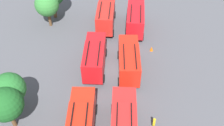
% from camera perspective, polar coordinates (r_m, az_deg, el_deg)
% --- Properties ---
extents(ground_plane, '(55.71, 55.71, 0.00)m').
position_cam_1_polar(ground_plane, '(34.77, -0.00, -1.65)').
color(ground_plane, '#4C4C51').
extents(fire_truck_0, '(7.38, 3.24, 3.88)m').
position_cam_1_polar(fire_truck_0, '(27.30, 2.56, -12.57)').
color(fire_truck_0, red).
rests_on(fire_truck_0, ground).
extents(fire_truck_1, '(7.43, 3.42, 3.88)m').
position_cam_1_polar(fire_truck_1, '(33.16, 3.66, 0.66)').
color(fire_truck_1, red).
rests_on(fire_truck_1, ground).
extents(fire_truck_2, '(7.28, 2.96, 3.88)m').
position_cam_1_polar(fire_truck_2, '(40.28, 5.07, 9.57)').
color(fire_truck_2, red).
rests_on(fire_truck_2, ground).
extents(fire_truck_3, '(7.42, 3.37, 3.88)m').
position_cam_1_polar(fire_truck_3, '(27.46, -6.67, -12.47)').
color(fire_truck_3, red).
rests_on(fire_truck_3, ground).
extents(fire_truck_4, '(7.37, 3.21, 3.88)m').
position_cam_1_polar(fire_truck_4, '(33.59, -3.79, 1.35)').
color(fire_truck_4, red).
rests_on(fire_truck_4, ground).
extents(fire_truck_5, '(7.34, 3.12, 3.88)m').
position_cam_1_polar(fire_truck_5, '(40.81, -1.37, 10.25)').
color(fire_truck_5, red).
rests_on(fire_truck_5, ground).
extents(firefighter_1, '(0.43, 0.28, 1.70)m').
position_cam_1_polar(firefighter_1, '(28.94, 9.04, -12.77)').
color(firefighter_1, black).
rests_on(firefighter_1, ground).
extents(tree_0, '(3.60, 3.60, 5.58)m').
position_cam_1_polar(tree_0, '(28.54, -22.01, -8.31)').
color(tree_0, brown).
rests_on(tree_0, ground).
extents(tree_1, '(3.52, 3.52, 5.46)m').
position_cam_1_polar(tree_1, '(29.89, -21.36, -5.26)').
color(tree_1, brown).
rests_on(tree_1, ground).
extents(tree_2, '(3.62, 3.62, 5.60)m').
position_cam_1_polar(tree_2, '(41.45, -13.93, 12.15)').
color(tree_2, brown).
rests_on(tree_2, ground).
extents(traffic_cone_0, '(0.48, 0.48, 0.68)m').
position_cam_1_polar(traffic_cone_0, '(37.86, 8.55, 3.08)').
color(traffic_cone_0, '#F2600C').
rests_on(traffic_cone_0, ground).
extents(traffic_cone_1, '(0.42, 0.42, 0.60)m').
position_cam_1_polar(traffic_cone_1, '(31.78, -7.38, -7.21)').
color(traffic_cone_1, '#F2600C').
rests_on(traffic_cone_1, ground).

